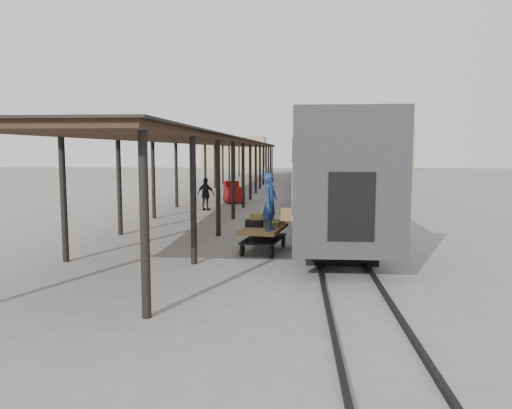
{
  "coord_description": "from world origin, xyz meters",
  "views": [
    {
      "loc": [
        1.71,
        -16.96,
        3.52
      ],
      "look_at": [
        0.46,
        -0.51,
        1.7
      ],
      "focal_mm": 35.0,
      "sensor_mm": 36.0,
      "label": 1
    }
  ],
  "objects_px": {
    "baggage_cart": "(264,233)",
    "luggage_tug": "(233,193)",
    "pedestrian": "(206,194)",
    "porter": "(270,202)"
  },
  "relations": [
    {
      "from": "baggage_cart",
      "to": "pedestrian",
      "type": "bearing_deg",
      "value": 119.91
    },
    {
      "from": "baggage_cart",
      "to": "porter",
      "type": "xyz_separation_m",
      "value": [
        0.25,
        -0.65,
        1.16
      ]
    },
    {
      "from": "baggage_cart",
      "to": "luggage_tug",
      "type": "relative_size",
      "value": 1.4
    },
    {
      "from": "luggage_tug",
      "to": "porter",
      "type": "relative_size",
      "value": 0.97
    },
    {
      "from": "baggage_cart",
      "to": "porter",
      "type": "bearing_deg",
      "value": -58.58
    },
    {
      "from": "pedestrian",
      "to": "porter",
      "type": "bearing_deg",
      "value": 128.67
    },
    {
      "from": "baggage_cart",
      "to": "luggage_tug",
      "type": "height_order",
      "value": "luggage_tug"
    },
    {
      "from": "baggage_cart",
      "to": "luggage_tug",
      "type": "distance_m",
      "value": 16.09
    },
    {
      "from": "luggage_tug",
      "to": "pedestrian",
      "type": "relative_size",
      "value": 0.97
    },
    {
      "from": "porter",
      "to": "pedestrian",
      "type": "height_order",
      "value": "porter"
    }
  ]
}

